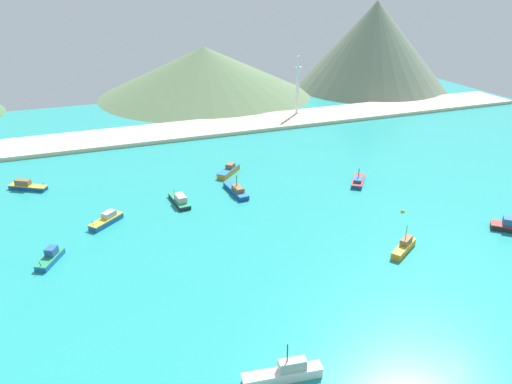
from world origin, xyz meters
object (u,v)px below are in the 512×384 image
object	(u,v)px
buoy_0	(403,211)
fishing_boat_10	(180,200)
fishing_boat_2	(51,257)
fishing_boat_1	(236,190)
fishing_boat_11	(285,373)
radio_tower	(298,86)
fishing_boat_0	(229,171)
fishing_boat_7	(404,247)
fishing_boat_8	(107,220)
fishing_boat_5	(358,181)
fishing_boat_9	(27,186)

from	to	relation	value
buoy_0	fishing_boat_10	bearing A→B (deg)	154.06
fishing_boat_2	fishing_boat_10	world-z (taller)	fishing_boat_2
fishing_boat_1	fishing_boat_11	distance (m)	61.24
fishing_boat_11	radio_tower	size ratio (longest dim) A/B	0.50
fishing_boat_11	fishing_boat_2	bearing A→B (deg)	124.36
fishing_boat_0	fishing_boat_7	xyz separation A→B (m)	(19.40, -50.51, 0.08)
fishing_boat_0	fishing_boat_7	size ratio (longest dim) A/B	1.03
fishing_boat_2	buoy_0	bearing A→B (deg)	-4.72
fishing_boat_2	fishing_boat_8	world-z (taller)	fishing_boat_2
fishing_boat_5	fishing_boat_8	world-z (taller)	fishing_boat_5
fishing_boat_11	radio_tower	bearing A→B (deg)	64.09
fishing_boat_7	fishing_boat_11	world-z (taller)	fishing_boat_11
fishing_boat_5	fishing_boat_9	distance (m)	83.74
fishing_boat_1	fishing_boat_7	xyz separation A→B (m)	(21.63, -37.74, 0.19)
fishing_boat_5	radio_tower	size ratio (longest dim) A/B	0.39
fishing_boat_10	radio_tower	xyz separation A→B (m)	(58.22, 59.41, 10.43)
fishing_boat_0	fishing_boat_2	distance (m)	53.95
fishing_boat_9	radio_tower	size ratio (longest dim) A/B	0.43
fishing_boat_1	buoy_0	size ratio (longest dim) A/B	11.99
fishing_boat_1	fishing_boat_11	size ratio (longest dim) A/B	0.97
fishing_boat_5	fishing_boat_7	xyz separation A→B (m)	(-9.66, -32.41, 0.28)
fishing_boat_5	fishing_boat_9	size ratio (longest dim) A/B	0.91
fishing_boat_2	fishing_boat_11	distance (m)	51.64
fishing_boat_1	fishing_boat_8	xyz separation A→B (m)	(-31.30, -4.99, 0.08)
fishing_boat_5	buoy_0	size ratio (longest dim) A/B	9.48
fishing_boat_2	fishing_boat_5	size ratio (longest dim) A/B	0.88
fishing_boat_2	fishing_boat_9	bearing A→B (deg)	98.18
fishing_boat_8	fishing_boat_9	xyz separation A→B (m)	(-16.89, 26.04, 0.00)
fishing_boat_0	fishing_boat_11	bearing A→B (deg)	-102.29
fishing_boat_11	fishing_boat_1	bearing A→B (deg)	77.21
fishing_boat_1	fishing_boat_2	world-z (taller)	fishing_boat_1
fishing_boat_7	radio_tower	size ratio (longest dim) A/B	0.36
radio_tower	fishing_boat_10	bearing A→B (deg)	-134.42
fishing_boat_9	fishing_boat_10	xyz separation A→B (m)	(33.92, -21.79, -0.01)
fishing_boat_0	buoy_0	bearing A→B (deg)	-50.43
fishing_boat_2	fishing_boat_10	size ratio (longest dim) A/B	0.79
fishing_boat_0	fishing_boat_5	world-z (taller)	fishing_boat_5
buoy_0	radio_tower	bearing A→B (deg)	81.69
fishing_boat_5	fishing_boat_11	xyz separation A→B (m)	(-44.85, -54.39, 0.34)
fishing_boat_1	fishing_boat_10	world-z (taller)	fishing_boat_1
fishing_boat_9	fishing_boat_10	world-z (taller)	fishing_boat_9
fishing_boat_8	fishing_boat_10	size ratio (longest dim) A/B	0.83
fishing_boat_2	fishing_boat_5	bearing A→B (deg)	9.03
fishing_boat_0	radio_tower	world-z (taller)	radio_tower
fishing_boat_8	radio_tower	distance (m)	99.12
buoy_0	fishing_boat_11	bearing A→B (deg)	-141.32
fishing_boat_1	buoy_0	distance (m)	39.56
fishing_boat_11	buoy_0	size ratio (longest dim) A/B	12.30
buoy_0	radio_tower	size ratio (longest dim) A/B	0.04
fishing_boat_0	fishing_boat_11	world-z (taller)	fishing_boat_11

